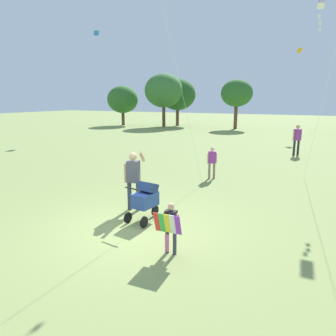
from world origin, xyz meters
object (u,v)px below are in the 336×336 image
stroller (146,198)px  kite_orange_delta (321,3)px  child_with_butterfly_kite (170,224)px  person_couple_left (297,137)px  person_red_shirt (212,160)px  person_adult_flyer (133,176)px

stroller → kite_orange_delta: kite_orange_delta is taller
child_with_butterfly_kite → person_couple_left: bearing=84.8°
person_red_shirt → stroller: bearing=-91.1°
person_red_shirt → child_with_butterfly_kite: bearing=-78.4°
child_with_butterfly_kite → person_adult_flyer: size_ratio=0.62×
person_red_shirt → person_couple_left: (2.48, 7.10, 0.26)m
kite_orange_delta → child_with_butterfly_kite: bearing=-104.3°
person_adult_flyer → kite_orange_delta: (4.07, 5.99, 5.37)m
stroller → person_couple_left: person_couple_left is taller
person_red_shirt → person_adult_flyer: bearing=-100.2°
stroller → kite_orange_delta: size_ratio=0.16×
person_couple_left → person_adult_flyer: bearing=-105.9°
child_with_butterfly_kite → person_couple_left: size_ratio=0.63×
person_couple_left → kite_orange_delta: bearing=-81.7°
person_adult_flyer → person_red_shirt: bearing=79.8°
person_adult_flyer → stroller: (0.70, -0.52, -0.38)m
kite_orange_delta → person_red_shirt: size_ratio=5.37×
kite_orange_delta → person_red_shirt: bearing=-153.9°
person_adult_flyer → kite_orange_delta: bearing=55.8°
person_red_shirt → kite_orange_delta: bearing=26.1°
stroller → person_red_shirt: bearing=88.9°
child_with_butterfly_kite → person_adult_flyer: 2.80m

